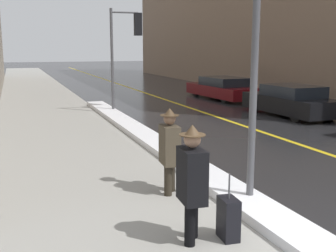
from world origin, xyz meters
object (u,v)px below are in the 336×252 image
lamp_post (255,49)px  traffic_light_near (127,38)px  pedestrian_trailing (192,179)px  parked_car_maroon (223,88)px  parked_car_black (291,101)px  pedestrian_nearside (169,148)px  rolling_suitcase (228,219)px

lamp_post → traffic_light_near: size_ratio=1.03×
pedestrian_trailing → parked_car_maroon: size_ratio=0.33×
traffic_light_near → parked_car_black: size_ratio=0.96×
pedestrian_nearside → parked_car_black: (7.64, 6.84, -0.29)m
traffic_light_near → rolling_suitcase: bearing=-98.6°
parked_car_maroon → rolling_suitcase: parked_car_maroon is taller
pedestrian_nearside → parked_car_black: pedestrian_nearside is taller
lamp_post → parked_car_maroon: bearing=64.2°
traffic_light_near → pedestrian_nearside: 10.34m
traffic_light_near → pedestrian_nearside: (-1.89, -9.94, -2.15)m
traffic_light_near → parked_car_maroon: bearing=25.3°
pedestrian_trailing → rolling_suitcase: bearing=82.9°
pedestrian_nearside → parked_car_maroon: pedestrian_nearside is taller
pedestrian_nearside → parked_car_maroon: (7.73, 12.71, -0.32)m
lamp_post → pedestrian_trailing: (-1.51, -0.98, -1.72)m
traffic_light_near → parked_car_black: (5.75, -3.10, -2.44)m
pedestrian_nearside → rolling_suitcase: pedestrian_nearside is taller
parked_car_black → pedestrian_nearside: bearing=130.0°
lamp_post → pedestrian_nearside: 2.28m
pedestrian_nearside → parked_car_maroon: size_ratio=0.32×
pedestrian_trailing → parked_car_black: 11.91m
pedestrian_trailing → parked_car_black: size_ratio=0.38×
lamp_post → pedestrian_nearside: (-1.11, 0.96, -1.75)m
traffic_light_near → rolling_suitcase: traffic_light_near is taller
parked_car_black → pedestrian_trailing: bearing=135.7°
traffic_light_near → pedestrian_trailing: (-2.29, -11.88, -2.12)m
pedestrian_nearside → rolling_suitcase: size_ratio=1.67×
lamp_post → parked_car_maroon: (6.62, 13.67, -2.07)m
parked_car_maroon → pedestrian_nearside: bearing=145.0°
traffic_light_near → rolling_suitcase: size_ratio=4.39×
pedestrian_trailing → pedestrian_nearside: 1.98m
pedestrian_trailing → parked_car_black: bearing=142.2°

